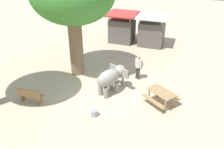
{
  "coord_description": "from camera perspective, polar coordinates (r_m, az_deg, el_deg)",
  "views": [
    {
      "loc": [
        4.26,
        -10.75,
        7.71
      ],
      "look_at": [
        0.07,
        1.18,
        0.8
      ],
      "focal_mm": 38.7,
      "sensor_mm": 36.0,
      "label": 1
    }
  ],
  "objects": [
    {
      "name": "feed_bucket",
      "position": [
        12.38,
        -4.21,
        -9.05
      ],
      "size": [
        0.36,
        0.36,
        0.32
      ],
      "primitive_type": "cylinder",
      "color": "gray",
      "rests_on": "ground_plane"
    },
    {
      "name": "wooden_bench",
      "position": [
        13.83,
        -18.87,
        -4.66
      ],
      "size": [
        1.42,
        0.48,
        0.88
      ],
      "rotation": [
        0.0,
        0.0,
        0.06
      ],
      "color": "olive",
      "rests_on": "ground_plane"
    },
    {
      "name": "market_stall_red",
      "position": [
        21.39,
        2.41,
        10.73
      ],
      "size": [
        2.5,
        2.5,
        2.52
      ],
      "color": "#59514C",
      "rests_on": "ground_plane"
    },
    {
      "name": "market_stall_white",
      "position": [
        20.82,
        9.36,
        9.87
      ],
      "size": [
        2.5,
        2.5,
        2.52
      ],
      "color": "#59514C",
      "rests_on": "ground_plane"
    },
    {
      "name": "elephant",
      "position": [
        13.79,
        -0.19,
        -0.73
      ],
      "size": [
        1.74,
        2.1,
        1.48
      ],
      "rotation": [
        0.0,
        0.0,
        1.13
      ],
      "color": "gray",
      "rests_on": "ground_plane"
    },
    {
      "name": "picnic_table_near",
      "position": [
        13.2,
        11.61,
        -4.7
      ],
      "size": [
        2.08,
        2.07,
        0.78
      ],
      "rotation": [
        0.0,
        0.0,
        2.53
      ],
      "color": "#9E7A51",
      "rests_on": "ground_plane"
    },
    {
      "name": "person_handler",
      "position": [
        15.24,
        6.2,
        2.13
      ],
      "size": [
        0.46,
        0.32,
        1.62
      ],
      "rotation": [
        0.0,
        0.0,
        -2.06
      ],
      "color": "#3F3833",
      "rests_on": "ground_plane"
    },
    {
      "name": "ground_plane",
      "position": [
        13.9,
        -1.91,
        -5.06
      ],
      "size": [
        60.0,
        60.0,
        0.0
      ],
      "primitive_type": "plane",
      "color": "#BAA88C"
    }
  ]
}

